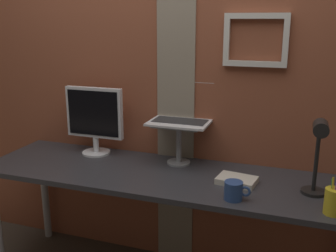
{
  "coord_description": "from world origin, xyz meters",
  "views": [
    {
      "loc": [
        0.77,
        -1.83,
        1.56
      ],
      "look_at": [
        0.07,
        0.2,
        0.97
      ],
      "focal_mm": 41.84,
      "sensor_mm": 36.0,
      "label": 1
    }
  ],
  "objects_px": {
    "monitor": "(94,116)",
    "pen_cup": "(334,201)",
    "laptop": "(183,111)",
    "coffee_mug": "(234,191)",
    "desk_lamp": "(318,150)"
  },
  "relations": [
    {
      "from": "coffee_mug",
      "to": "monitor",
      "type": "bearing_deg",
      "value": 158.34
    },
    {
      "from": "desk_lamp",
      "to": "pen_cup",
      "type": "distance_m",
      "value": 0.25
    },
    {
      "from": "pen_cup",
      "to": "coffee_mug",
      "type": "relative_size",
      "value": 1.38
    },
    {
      "from": "desk_lamp",
      "to": "pen_cup",
      "type": "relative_size",
      "value": 2.27
    },
    {
      "from": "laptop",
      "to": "desk_lamp",
      "type": "bearing_deg",
      "value": -22.27
    },
    {
      "from": "laptop",
      "to": "coffee_mug",
      "type": "xyz_separation_m",
      "value": [
        0.4,
        -0.46,
        -0.26
      ]
    },
    {
      "from": "monitor",
      "to": "pen_cup",
      "type": "xyz_separation_m",
      "value": [
        1.4,
        -0.38,
        -0.19
      ]
    },
    {
      "from": "pen_cup",
      "to": "coffee_mug",
      "type": "bearing_deg",
      "value": -180.0
    },
    {
      "from": "monitor",
      "to": "coffee_mug",
      "type": "xyz_separation_m",
      "value": [
        0.96,
        -0.38,
        -0.2
      ]
    },
    {
      "from": "monitor",
      "to": "desk_lamp",
      "type": "bearing_deg",
      "value": -9.99
    },
    {
      "from": "laptop",
      "to": "pen_cup",
      "type": "height_order",
      "value": "laptop"
    },
    {
      "from": "coffee_mug",
      "to": "pen_cup",
      "type": "bearing_deg",
      "value": 0.0
    },
    {
      "from": "laptop",
      "to": "coffee_mug",
      "type": "distance_m",
      "value": 0.66
    },
    {
      "from": "monitor",
      "to": "laptop",
      "type": "bearing_deg",
      "value": 8.04
    },
    {
      "from": "laptop",
      "to": "desk_lamp",
      "type": "distance_m",
      "value": 0.82
    }
  ]
}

